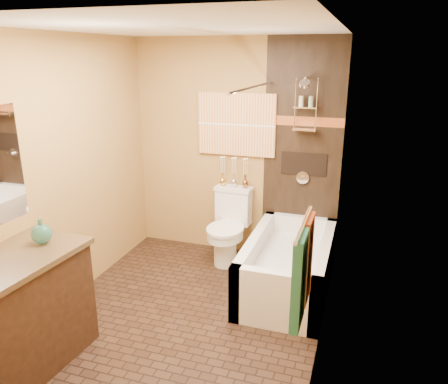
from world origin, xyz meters
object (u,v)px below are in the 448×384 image
at_px(sunset_painting, 236,125).
at_px(toilet, 229,226).
at_px(bathtub, 288,270).
at_px(vanity, 20,312).

bearing_deg(sunset_painting, toilet, -90.00).
relative_size(sunset_painting, toilet, 1.07).
bearing_deg(bathtub, toilet, 149.83).
bearing_deg(vanity, bathtub, 49.58).
distance_m(sunset_painting, toilet, 1.16).
distance_m(bathtub, vanity, 2.47).
xyz_separation_m(bathtub, toilet, (-0.78, 0.45, 0.20)).
height_order(sunset_painting, vanity, sunset_painting).
bearing_deg(vanity, sunset_painting, 73.19).
bearing_deg(bathtub, vanity, -134.58).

